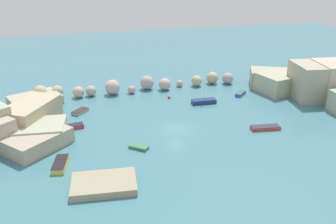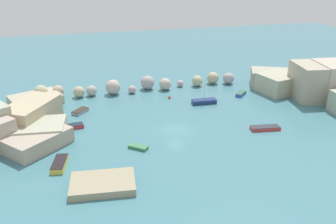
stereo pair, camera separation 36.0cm
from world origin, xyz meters
TOP-DOWN VIEW (x-y plane):
  - cove_water at (0.00, 0.00)m, footprint 160.00×160.00m
  - cliff_headland_right at (29.82, 8.15)m, footprint 19.26×24.07m
  - rock_breakwater at (-2.81, 18.17)m, footprint 38.27×3.91m
  - stone_dock at (-11.63, -11.81)m, footprint 7.47×5.28m
  - channel_buoy at (2.39, 12.83)m, footprint 0.51×0.51m
  - moored_boat_0 at (7.62, 9.00)m, footprint 4.24×1.60m
  - moored_boat_1 at (-16.33, -6.18)m, footprint 2.17×4.04m
  - moored_boat_2 at (15.57, 11.14)m, footprint 2.76×2.73m
  - moored_boat_3 at (-13.40, 10.17)m, footprint 2.92×3.10m
  - moored_boat_4 at (-14.38, 4.49)m, footprint 2.73×1.75m
  - moored_boat_5 at (-6.31, -4.14)m, footprint 2.68×2.46m
  - moored_boat_6 at (12.85, -3.10)m, footprint 4.43×1.89m

SIDE VIEW (x-z plane):
  - cove_water at x=0.00m, z-range 0.00..0.00m
  - moored_boat_5 at x=-6.31m, z-range 0.00..0.42m
  - channel_buoy at x=2.39m, z-range 0.00..0.51m
  - moored_boat_6 at x=12.85m, z-range 0.00..0.52m
  - moored_boat_3 at x=-13.40m, z-range 0.00..0.54m
  - moored_boat_2 at x=15.57m, z-range 0.01..0.56m
  - moored_boat_4 at x=-14.38m, z-range 0.00..0.58m
  - moored_boat_1 at x=-16.33m, z-range 0.00..0.71m
  - moored_boat_0 at x=7.62m, z-range -1.83..2.61m
  - stone_dock at x=-11.63m, z-range 0.00..0.84m
  - rock_breakwater at x=-2.81m, z-range -0.20..2.55m
  - cliff_headland_right at x=29.82m, z-range -0.64..5.81m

